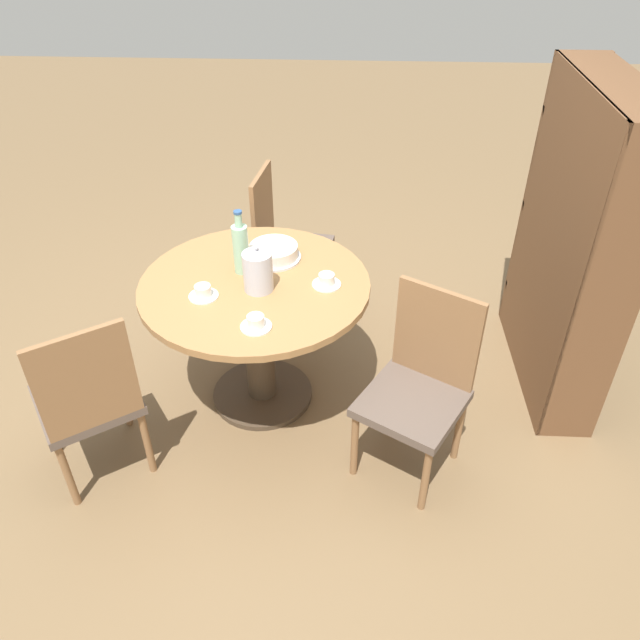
{
  "coord_description": "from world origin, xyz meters",
  "views": [
    {
      "loc": [
        2.47,
        0.44,
        2.37
      ],
      "look_at": [
        0.0,
        0.31,
        0.53
      ],
      "focal_mm": 35.0,
      "sensor_mm": 36.0,
      "label": 1
    }
  ],
  "objects_px": {
    "chair_b": "(420,384)",
    "chair_c": "(285,242)",
    "coffee_pot": "(258,270)",
    "cake_main": "(274,252)",
    "cup_c": "(203,292)",
    "cup_a": "(256,323)",
    "chair_a": "(88,398)",
    "cup_b": "(327,281)",
    "water_bottle": "(241,248)",
    "bookshelf": "(568,249)"
  },
  "relations": [
    {
      "from": "chair_b",
      "to": "chair_c",
      "type": "relative_size",
      "value": 1.0
    },
    {
      "from": "coffee_pot",
      "to": "cake_main",
      "type": "distance_m",
      "value": 0.29
    },
    {
      "from": "chair_b",
      "to": "coffee_pot",
      "type": "distance_m",
      "value": 0.9
    },
    {
      "from": "cup_c",
      "to": "coffee_pot",
      "type": "bearing_deg",
      "value": 107.27
    },
    {
      "from": "cup_a",
      "to": "chair_a",
      "type": "bearing_deg",
      "value": -74.86
    },
    {
      "from": "cup_b",
      "to": "cake_main",
      "type": "bearing_deg",
      "value": -130.19
    },
    {
      "from": "chair_a",
      "to": "chair_c",
      "type": "relative_size",
      "value": 1.0
    },
    {
      "from": "chair_b",
      "to": "coffee_pot",
      "type": "xyz_separation_m",
      "value": [
        -0.33,
        -0.75,
        0.37
      ]
    },
    {
      "from": "chair_b",
      "to": "coffee_pot",
      "type": "relative_size",
      "value": 3.92
    },
    {
      "from": "cup_b",
      "to": "chair_c",
      "type": "bearing_deg",
      "value": -161.53
    },
    {
      "from": "chair_a",
      "to": "cup_a",
      "type": "relative_size",
      "value": 6.6
    },
    {
      "from": "chair_b",
      "to": "cup_b",
      "type": "distance_m",
      "value": 0.65
    },
    {
      "from": "chair_a",
      "to": "cup_a",
      "type": "bearing_deg",
      "value": 160.43
    },
    {
      "from": "chair_c",
      "to": "chair_a",
      "type": "bearing_deg",
      "value": 160.72
    },
    {
      "from": "cup_a",
      "to": "cup_b",
      "type": "height_order",
      "value": "same"
    },
    {
      "from": "chair_b",
      "to": "coffee_pot",
      "type": "bearing_deg",
      "value": -172.99
    },
    {
      "from": "water_bottle",
      "to": "coffee_pot",
      "type": "bearing_deg",
      "value": 33.58
    },
    {
      "from": "chair_a",
      "to": "cup_a",
      "type": "distance_m",
      "value": 0.81
    },
    {
      "from": "cup_a",
      "to": "cup_b",
      "type": "xyz_separation_m",
      "value": [
        -0.34,
        0.29,
        0.0
      ]
    },
    {
      "from": "chair_a",
      "to": "cup_c",
      "type": "xyz_separation_m",
      "value": [
        -0.42,
        0.46,
        0.29
      ]
    },
    {
      "from": "chair_c",
      "to": "coffee_pot",
      "type": "distance_m",
      "value": 1.0
    },
    {
      "from": "chair_a",
      "to": "water_bottle",
      "type": "bearing_deg",
      "value": -167.86
    },
    {
      "from": "water_bottle",
      "to": "cup_b",
      "type": "bearing_deg",
      "value": 76.13
    },
    {
      "from": "cake_main",
      "to": "cup_b",
      "type": "xyz_separation_m",
      "value": [
        0.23,
        0.28,
        -0.01
      ]
    },
    {
      "from": "coffee_pot",
      "to": "cake_main",
      "type": "relative_size",
      "value": 0.85
    },
    {
      "from": "bookshelf",
      "to": "coffee_pot",
      "type": "bearing_deg",
      "value": 103.55
    },
    {
      "from": "chair_c",
      "to": "cake_main",
      "type": "relative_size",
      "value": 3.33
    },
    {
      "from": "bookshelf",
      "to": "cup_c",
      "type": "distance_m",
      "value": 1.82
    },
    {
      "from": "chair_a",
      "to": "coffee_pot",
      "type": "height_order",
      "value": "coffee_pot"
    },
    {
      "from": "cup_a",
      "to": "cup_b",
      "type": "distance_m",
      "value": 0.45
    },
    {
      "from": "chair_b",
      "to": "water_bottle",
      "type": "height_order",
      "value": "water_bottle"
    },
    {
      "from": "chair_a",
      "to": "chair_c",
      "type": "bearing_deg",
      "value": -151.84
    },
    {
      "from": "chair_b",
      "to": "bookshelf",
      "type": "height_order",
      "value": "bookshelf"
    },
    {
      "from": "chair_c",
      "to": "coffee_pot",
      "type": "xyz_separation_m",
      "value": [
        0.93,
        -0.02,
        0.37
      ]
    },
    {
      "from": "cake_main",
      "to": "cup_b",
      "type": "relative_size",
      "value": 1.98
    },
    {
      "from": "chair_a",
      "to": "water_bottle",
      "type": "xyz_separation_m",
      "value": [
        -0.65,
        0.6,
        0.4
      ]
    },
    {
      "from": "cake_main",
      "to": "cup_a",
      "type": "relative_size",
      "value": 1.98
    },
    {
      "from": "cake_main",
      "to": "cup_b",
      "type": "distance_m",
      "value": 0.36
    },
    {
      "from": "chair_b",
      "to": "bookshelf",
      "type": "distance_m",
      "value": 1.08
    },
    {
      "from": "cake_main",
      "to": "cup_c",
      "type": "xyz_separation_m",
      "value": [
        0.36,
        -0.29,
        -0.01
      ]
    },
    {
      "from": "chair_c",
      "to": "cup_b",
      "type": "height_order",
      "value": "chair_c"
    },
    {
      "from": "chair_c",
      "to": "cup_a",
      "type": "bearing_deg",
      "value": -172.02
    },
    {
      "from": "chair_a",
      "to": "bookshelf",
      "type": "relative_size",
      "value": 0.56
    },
    {
      "from": "bookshelf",
      "to": "cup_b",
      "type": "distance_m",
      "value": 1.24
    },
    {
      "from": "chair_b",
      "to": "cup_a",
      "type": "height_order",
      "value": "chair_b"
    },
    {
      "from": "coffee_pot",
      "to": "cup_a",
      "type": "xyz_separation_m",
      "value": [
        0.3,
        0.03,
        -0.08
      ]
    },
    {
      "from": "coffee_pot",
      "to": "cup_a",
      "type": "distance_m",
      "value": 0.31
    },
    {
      "from": "water_bottle",
      "to": "cake_main",
      "type": "relative_size",
      "value": 1.19
    },
    {
      "from": "cake_main",
      "to": "cup_a",
      "type": "height_order",
      "value": "cake_main"
    },
    {
      "from": "coffee_pot",
      "to": "cake_main",
      "type": "bearing_deg",
      "value": 171.94
    }
  ]
}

